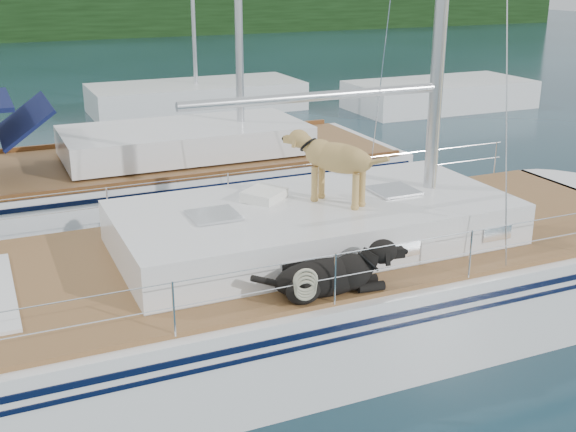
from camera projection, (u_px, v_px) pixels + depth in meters
name	position (u px, v px, depth m)	size (l,w,h in m)	color
ground	(260.00, 337.00, 9.78)	(120.00, 120.00, 0.00)	black
shore_bank	(11.00, 30.00, 49.52)	(92.00, 1.00, 1.20)	#595147
main_sailboat	(267.00, 290.00, 9.59)	(12.00, 3.81, 14.01)	white
neighbor_sailboat	(134.00, 185.00, 14.38)	(11.00, 3.50, 13.30)	white
bg_boat_center	(197.00, 98.00, 24.99)	(7.20, 3.00, 11.65)	white
bg_boat_east	(440.00, 95.00, 25.45)	(6.40, 3.00, 11.65)	white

